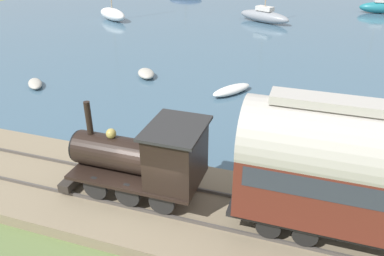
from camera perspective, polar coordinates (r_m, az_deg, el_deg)
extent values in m
plane|color=#607542|center=(13.80, -5.63, -12.85)|extent=(200.00, 200.00, 0.00)
cube|color=#426075|center=(53.64, 13.87, 17.35)|extent=(80.00, 80.00, 0.01)
cube|color=#84755B|center=(13.92, -5.05, -11.25)|extent=(5.07, 56.00, 0.43)
cube|color=#4C4742|center=(13.15, -6.59, -12.53)|extent=(0.07, 54.88, 0.12)
cube|color=#4C4742|center=(14.38, -3.76, -8.36)|extent=(0.07, 54.88, 0.12)
cylinder|color=black|center=(12.66, -4.65, -11.26)|extent=(0.12, 0.90, 0.90)
cylinder|color=black|center=(13.94, -1.92, -7.05)|extent=(0.12, 0.90, 0.90)
cylinder|color=black|center=(13.11, -9.79, -10.05)|extent=(0.12, 0.90, 0.90)
cylinder|color=black|center=(14.35, -6.65, -6.11)|extent=(0.12, 0.90, 0.90)
cylinder|color=black|center=(13.67, -14.52, -8.86)|extent=(0.12, 0.90, 0.90)
cylinder|color=black|center=(14.86, -11.08, -5.19)|extent=(0.12, 0.90, 0.90)
cube|color=black|center=(13.50, -8.25, -6.70)|extent=(2.22, 4.56, 0.12)
cylinder|color=black|center=(13.54, -11.92, -3.61)|extent=(1.21, 2.73, 1.21)
cylinder|color=black|center=(14.24, -16.86, -2.60)|extent=(1.15, 0.08, 1.15)
cylinder|color=black|center=(13.37, -15.48, 1.48)|extent=(0.22, 0.22, 1.22)
sphere|color=tan|center=(13.17, -12.23, -0.83)|extent=(0.36, 0.36, 0.36)
cube|color=black|center=(12.43, -2.39, -4.11)|extent=(2.12, 1.60, 1.91)
cube|color=#282828|center=(11.93, -2.49, 0.00)|extent=(2.32, 1.84, 0.10)
cube|color=#2D2823|center=(15.02, -16.85, -6.80)|extent=(2.02, 0.44, 0.32)
cylinder|color=black|center=(12.06, 16.85, -15.43)|extent=(0.12, 0.76, 0.76)
cylinder|color=black|center=(13.39, 17.28, -10.53)|extent=(0.12, 0.76, 0.76)
cylinder|color=black|center=(12.06, 11.54, -14.65)|extent=(0.12, 0.76, 0.76)
cylinder|color=black|center=(13.39, 12.59, -9.84)|extent=(0.12, 0.76, 0.76)
cube|color=black|center=(12.76, 26.25, -12.87)|extent=(2.06, 8.72, 0.16)
ellipsoid|color=white|center=(45.22, -12.02, 16.59)|extent=(4.13, 5.04, 1.34)
ellipsoid|color=gray|center=(43.96, 10.93, 16.34)|extent=(4.34, 6.39, 1.27)
cube|color=silver|center=(43.80, 11.04, 17.44)|extent=(1.72, 2.13, 0.45)
ellipsoid|color=#1E707A|center=(53.74, 26.61, 16.08)|extent=(1.95, 4.69, 1.31)
cube|color=silver|center=(53.61, 26.81, 16.99)|extent=(1.06, 1.45, 0.45)
ellipsoid|color=#B7B2A3|center=(26.50, -22.80, 6.26)|extent=(2.00, 1.95, 0.41)
ellipsoid|color=#B7B2A3|center=(21.56, 21.19, 1.68)|extent=(2.05, 2.46, 0.31)
ellipsoid|color=#B7B2A3|center=(26.31, -7.02, 8.25)|extent=(2.17, 1.97, 0.53)
ellipsoid|color=silver|center=(23.44, 6.06, 5.80)|extent=(3.00, 2.42, 0.50)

